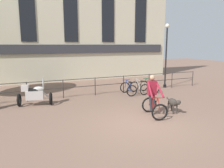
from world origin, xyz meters
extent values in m
plane|color=#7A5B4C|center=(0.00, 0.00, 0.00)|extent=(60.00, 60.00, 0.00)
cylinder|color=#2D2B28|center=(-3.75, 5.20, 0.53)|extent=(0.05, 0.05, 1.05)
cylinder|color=#2D2B28|center=(-1.88, 5.20, 0.53)|extent=(0.05, 0.05, 1.05)
cylinder|color=#2D2B28|center=(0.00, 5.20, 0.53)|extent=(0.05, 0.05, 1.05)
cylinder|color=#2D2B28|center=(1.88, 5.20, 0.53)|extent=(0.05, 0.05, 1.05)
cylinder|color=#2D2B28|center=(3.75, 5.20, 0.53)|extent=(0.05, 0.05, 1.05)
cylinder|color=#2D2B28|center=(5.62, 5.20, 0.53)|extent=(0.05, 0.05, 1.05)
cylinder|color=#2D2B28|center=(7.50, 5.20, 0.53)|extent=(0.05, 0.05, 1.05)
cylinder|color=#2D2B28|center=(0.00, 5.20, 1.02)|extent=(15.00, 0.04, 0.04)
cylinder|color=#2D2B28|center=(0.00, 5.20, 0.58)|extent=(15.00, 0.04, 0.04)
cube|color=beige|center=(0.00, 11.00, 5.85)|extent=(18.00, 0.60, 11.71)
cube|color=#333338|center=(0.00, 10.64, 2.60)|extent=(17.10, 0.12, 0.70)
cube|color=black|center=(3.15, 10.67, 6.44)|extent=(1.10, 0.06, 6.56)
cube|color=black|center=(6.30, 10.67, 6.44)|extent=(1.10, 0.06, 6.56)
torus|color=black|center=(0.83, 0.01, 0.34)|extent=(0.68, 0.21, 0.68)
torus|color=black|center=(1.06, 1.09, 0.34)|extent=(0.68, 0.21, 0.68)
cylinder|color=maroon|center=(0.92, 0.43, 0.58)|extent=(0.14, 0.49, 0.60)
cylinder|color=maroon|center=(0.99, 0.75, 0.54)|extent=(0.08, 0.23, 0.52)
cylinder|color=maroon|center=(0.94, 0.53, 0.83)|extent=(0.17, 0.66, 0.10)
cylinder|color=maroon|center=(1.01, 0.87, 0.31)|extent=(0.12, 0.44, 0.08)
cylinder|color=maroon|center=(1.03, 0.97, 0.57)|extent=(0.08, 0.26, 0.47)
cylinder|color=maroon|center=(0.85, 0.11, 0.60)|extent=(0.07, 0.23, 0.54)
cylinder|color=maroon|center=(0.87, 0.20, 0.87)|extent=(0.48, 0.13, 0.03)
cube|color=black|center=(1.01, 0.85, 0.82)|extent=(0.17, 0.26, 0.05)
cube|color=maroon|center=(1.01, 0.85, 1.15)|extent=(0.40, 0.29, 0.60)
sphere|color=#A87A5B|center=(1.01, 0.85, 1.59)|extent=(0.22, 0.22, 0.22)
cylinder|color=maroon|center=(0.73, 0.57, 1.14)|extent=(0.29, 0.70, 0.60)
cylinder|color=maroon|center=(1.14, 0.48, 1.14)|extent=(0.16, 0.72, 0.60)
cylinder|color=black|center=(0.92, 0.77, 0.52)|extent=(0.14, 0.31, 0.69)
cylinder|color=black|center=(1.05, 0.74, 0.58)|extent=(0.20, 0.32, 0.58)
ellipsoid|color=#332D28|center=(1.96, 0.63, 0.47)|extent=(0.32, 0.60, 0.34)
cylinder|color=#332D28|center=(1.94, 0.40, 0.49)|extent=(0.20, 0.19, 0.19)
sphere|color=#332D28|center=(1.93, 0.23, 0.56)|extent=(0.20, 0.20, 0.20)
cone|color=#332D28|center=(1.93, 0.14, 0.54)|extent=(0.12, 0.13, 0.11)
cylinder|color=#332D28|center=(1.98, 0.97, 0.54)|extent=(0.07, 0.20, 0.12)
cylinder|color=#332D28|center=(1.86, 0.45, 0.20)|extent=(0.06, 0.06, 0.40)
cylinder|color=#332D28|center=(2.04, 0.44, 0.20)|extent=(0.06, 0.06, 0.40)
cylinder|color=#332D28|center=(1.88, 0.82, 0.20)|extent=(0.06, 0.06, 0.40)
cylinder|color=#332D28|center=(2.06, 0.81, 0.20)|extent=(0.06, 0.06, 0.40)
torus|color=black|center=(-2.72, 4.10, 0.31)|extent=(0.26, 0.63, 0.62)
torus|color=black|center=(-4.16, 4.43, 0.31)|extent=(0.26, 0.63, 0.62)
cube|color=#B7B2AD|center=(-3.44, 4.26, 0.53)|extent=(0.88, 0.57, 0.44)
ellipsoid|color=#B7B2AD|center=(-3.26, 4.22, 0.83)|extent=(0.54, 0.42, 0.24)
cube|color=black|center=(-3.54, 4.29, 0.80)|extent=(0.61, 0.42, 0.10)
cylinder|color=#B2B2B7|center=(-2.90, 4.14, 0.49)|extent=(0.42, 0.15, 0.41)
cube|color=silver|center=(-3.03, 4.17, 1.10)|extent=(0.13, 0.44, 0.50)
cube|color=#B7B2AD|center=(-3.86, 4.36, 0.89)|extent=(0.39, 0.42, 0.28)
torus|color=black|center=(1.92, 5.07, 0.33)|extent=(0.66, 0.12, 0.66)
torus|color=black|center=(1.82, 4.03, 0.33)|extent=(0.66, 0.12, 0.66)
cylinder|color=navy|center=(1.88, 4.66, 0.56)|extent=(0.08, 0.47, 0.58)
cylinder|color=navy|center=(1.85, 4.35, 0.53)|extent=(0.05, 0.22, 0.51)
cylinder|color=navy|center=(1.87, 4.57, 0.81)|extent=(0.09, 0.63, 0.10)
cylinder|color=navy|center=(1.84, 4.24, 0.31)|extent=(0.07, 0.42, 0.07)
cylinder|color=navy|center=(1.83, 4.14, 0.55)|extent=(0.05, 0.25, 0.46)
cylinder|color=navy|center=(1.91, 4.98, 0.59)|extent=(0.05, 0.21, 0.52)
cylinder|color=navy|center=(1.90, 4.88, 0.84)|extent=(0.48, 0.07, 0.03)
cube|color=black|center=(1.84, 4.26, 0.80)|extent=(0.14, 0.25, 0.05)
torus|color=black|center=(2.57, 5.07, 0.33)|extent=(0.66, 0.12, 0.66)
torus|color=black|center=(2.67, 4.03, 0.33)|extent=(0.66, 0.12, 0.66)
cylinder|color=#9E998E|center=(2.61, 4.67, 0.56)|extent=(0.07, 0.47, 0.58)
cylinder|color=#9E998E|center=(2.64, 4.35, 0.53)|extent=(0.05, 0.22, 0.51)
cylinder|color=#9E998E|center=(2.62, 4.57, 0.81)|extent=(0.09, 0.63, 0.10)
cylinder|color=#9E998E|center=(2.65, 4.24, 0.31)|extent=(0.06, 0.42, 0.07)
cylinder|color=#9E998E|center=(2.66, 4.14, 0.55)|extent=(0.05, 0.25, 0.46)
cylinder|color=#9E998E|center=(2.58, 4.98, 0.59)|extent=(0.05, 0.21, 0.52)
cylinder|color=#9E998E|center=(2.59, 4.88, 0.84)|extent=(0.48, 0.07, 0.03)
cube|color=black|center=(2.65, 4.26, 0.80)|extent=(0.14, 0.25, 0.05)
torus|color=black|center=(3.30, 5.07, 0.33)|extent=(0.66, 0.15, 0.66)
torus|color=black|center=(3.45, 4.03, 0.33)|extent=(0.66, 0.15, 0.66)
cylinder|color=#194C2D|center=(3.35, 4.66, 0.56)|extent=(0.10, 0.47, 0.58)
cylinder|color=#194C2D|center=(3.40, 4.35, 0.53)|extent=(0.06, 0.22, 0.51)
cylinder|color=#194C2D|center=(3.37, 4.57, 0.81)|extent=(0.12, 0.63, 0.10)
cylinder|color=#194C2D|center=(3.42, 4.24, 0.31)|extent=(0.09, 0.42, 0.07)
cylinder|color=#194C2D|center=(3.43, 4.14, 0.55)|extent=(0.06, 0.25, 0.46)
cylinder|color=#194C2D|center=(3.31, 4.98, 0.59)|extent=(0.06, 0.21, 0.52)
cylinder|color=#194C2D|center=(3.32, 4.88, 0.84)|extent=(0.48, 0.10, 0.03)
cube|color=black|center=(3.41, 4.26, 0.80)|extent=(0.15, 0.25, 0.05)
cylinder|color=black|center=(5.24, 5.46, 0.10)|extent=(0.22, 0.22, 0.20)
cylinder|color=black|center=(5.24, 5.46, 2.04)|extent=(0.10, 0.10, 4.07)
sphere|color=silver|center=(5.24, 5.46, 4.18)|extent=(0.28, 0.28, 0.28)
camera|label=1|loc=(-4.21, -6.73, 2.95)|focal=35.00mm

